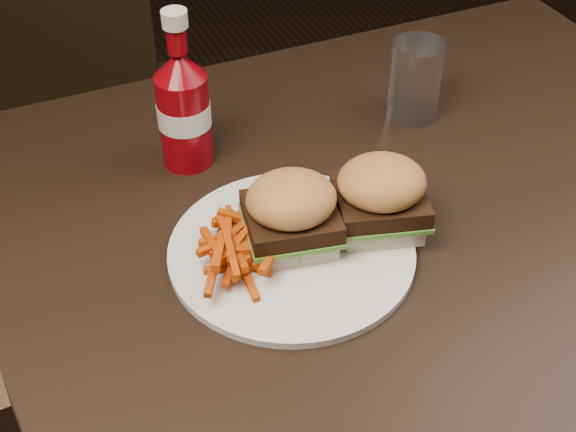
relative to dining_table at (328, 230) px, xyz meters
name	(u,v)px	position (x,y,z in m)	size (l,w,h in m)	color
dining_table	(328,230)	(0.00, 0.00, 0.00)	(1.20, 0.80, 0.04)	black
chair_far	(82,120)	(-0.17, 0.82, -0.30)	(0.39, 0.39, 0.04)	black
plate	(292,251)	(-0.07, -0.04, 0.03)	(0.28, 0.28, 0.01)	white
sandwich_half_a	(291,235)	(-0.06, -0.03, 0.04)	(0.09, 0.09, 0.02)	beige
sandwich_half_b	(378,218)	(0.04, -0.04, 0.04)	(0.09, 0.09, 0.02)	beige
fries_pile	(235,245)	(-0.13, -0.03, 0.05)	(0.11, 0.11, 0.04)	#B94F0B
ketchup_bottle	(185,122)	(-0.12, 0.18, 0.08)	(0.07, 0.07, 0.13)	maroon
tumbler	(415,81)	(0.21, 0.16, 0.08)	(0.07, 0.07, 0.11)	white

